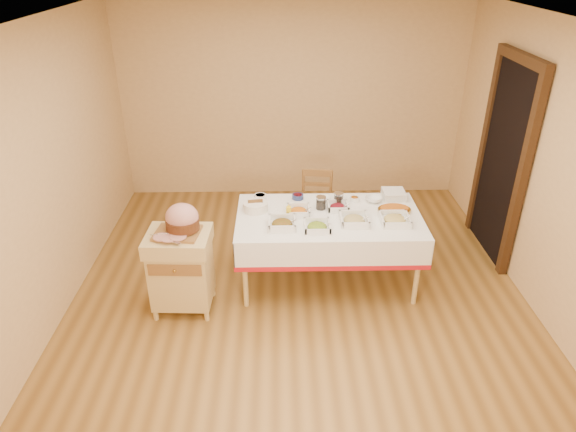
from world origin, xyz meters
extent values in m
plane|color=olive|center=(0.00, 0.00, 0.00)|extent=(5.00, 5.00, 0.00)
plane|color=white|center=(0.00, 0.00, 2.60)|extent=(5.00, 5.00, 0.00)
plane|color=tan|center=(0.00, 2.50, 1.30)|extent=(4.50, 0.00, 4.50)
plane|color=tan|center=(0.00, -2.50, 1.30)|extent=(4.50, 0.00, 4.50)
plane|color=tan|center=(-2.25, 0.00, 1.30)|extent=(0.00, 5.00, 5.00)
plane|color=tan|center=(2.25, 0.00, 1.30)|extent=(0.00, 5.00, 5.00)
cube|color=black|center=(2.21, 0.90, 1.05)|extent=(0.06, 0.90, 2.10)
cube|color=#3A2312|center=(2.19, 0.40, 1.05)|extent=(0.08, 0.10, 2.10)
cube|color=#3A2312|center=(2.19, 1.40, 1.05)|extent=(0.08, 0.10, 2.10)
cube|color=#3A2312|center=(2.19, 0.90, 2.15)|extent=(0.08, 1.10, 0.10)
cube|color=#D9BC77|center=(0.30, 0.30, 0.73)|extent=(1.80, 1.00, 0.04)
cylinder|color=#D9BC77|center=(-0.52, -0.12, 0.35)|extent=(0.05, 0.05, 0.71)
cylinder|color=#D9BC77|center=(-0.52, 0.72, 0.35)|extent=(0.05, 0.05, 0.71)
cylinder|color=#D9BC77|center=(1.12, -0.12, 0.35)|extent=(0.05, 0.05, 0.71)
cylinder|color=#D9BC77|center=(1.12, 0.72, 0.35)|extent=(0.05, 0.05, 0.71)
cube|color=white|center=(0.30, 0.30, 0.76)|extent=(1.82, 1.02, 0.01)
cube|color=#D9BC77|center=(-1.11, -0.13, 0.38)|extent=(0.55, 0.46, 0.58)
cube|color=#D9BC77|center=(-1.11, -0.13, 0.74)|extent=(0.59, 0.50, 0.14)
cube|color=olive|center=(-1.11, -0.36, 0.58)|extent=(0.48, 0.03, 0.12)
sphere|color=#B68D33|center=(-1.11, -0.37, 0.58)|extent=(0.03, 0.03, 0.03)
cylinder|color=#D9BC77|center=(-1.35, -0.32, 0.05)|extent=(0.05, 0.05, 0.10)
cylinder|color=#D9BC77|center=(-1.35, 0.06, 0.05)|extent=(0.05, 0.05, 0.10)
cylinder|color=#D9BC77|center=(-0.87, -0.32, 0.05)|extent=(0.05, 0.05, 0.10)
cylinder|color=#D9BC77|center=(-0.87, 0.06, 0.05)|extent=(0.05, 0.05, 0.10)
cube|color=olive|center=(0.24, 1.12, 0.42)|extent=(0.41, 0.40, 0.03)
cylinder|color=olive|center=(0.06, 0.98, 0.20)|extent=(0.03, 0.03, 0.40)
cylinder|color=olive|center=(0.10, 1.30, 0.20)|extent=(0.03, 0.03, 0.40)
cylinder|color=olive|center=(0.38, 0.95, 0.20)|extent=(0.03, 0.03, 0.40)
cylinder|color=olive|center=(0.42, 1.27, 0.20)|extent=(0.03, 0.03, 0.40)
cylinder|color=olive|center=(0.10, 1.30, 0.62)|extent=(0.03, 0.03, 0.43)
cylinder|color=olive|center=(0.42, 1.27, 0.62)|extent=(0.03, 0.03, 0.43)
cube|color=olive|center=(0.26, 1.28, 0.80)|extent=(0.34, 0.07, 0.08)
cube|color=olive|center=(-1.11, -0.13, 0.83)|extent=(0.40, 0.32, 0.02)
ellipsoid|color=tan|center=(-1.06, -0.09, 0.97)|extent=(0.30, 0.27, 0.25)
cylinder|color=#502812|center=(-1.06, -0.09, 0.90)|extent=(0.30, 0.30, 0.10)
cube|color=silver|center=(-1.16, -0.29, 0.85)|extent=(0.25, 0.11, 0.00)
cylinder|color=silver|center=(-1.19, -0.18, 0.85)|extent=(0.29, 0.08, 0.01)
cube|color=white|center=(-0.16, 0.08, 0.77)|extent=(0.26, 0.26, 0.02)
ellipsoid|color=maroon|center=(-0.16, 0.08, 0.79)|extent=(0.20, 0.20, 0.07)
cylinder|color=silver|center=(-0.11, 0.06, 0.80)|extent=(0.16, 0.01, 0.11)
cube|color=white|center=(0.16, 0.02, 0.77)|extent=(0.24, 0.24, 0.01)
ellipsoid|color=#B0A416|center=(0.16, 0.02, 0.79)|extent=(0.18, 0.18, 0.06)
cylinder|color=silver|center=(0.22, 0.00, 0.79)|extent=(0.13, 0.01, 0.10)
cube|color=white|center=(0.53, 0.14, 0.77)|extent=(0.27, 0.27, 0.02)
ellipsoid|color=tan|center=(0.53, 0.14, 0.79)|extent=(0.20, 0.20, 0.07)
cylinder|color=silver|center=(0.58, 0.12, 0.80)|extent=(0.15, 0.01, 0.11)
cube|color=white|center=(0.92, 0.14, 0.77)|extent=(0.28, 0.28, 0.01)
ellipsoid|color=tan|center=(0.92, 0.14, 0.79)|extent=(0.21, 0.21, 0.07)
cylinder|color=silver|center=(0.98, 0.12, 0.79)|extent=(0.14, 0.01, 0.10)
cube|color=white|center=(0.00, 0.34, 0.77)|extent=(0.23, 0.23, 0.02)
ellipsoid|color=#D0680F|center=(0.00, 0.34, 0.79)|extent=(0.17, 0.17, 0.06)
cylinder|color=silver|center=(0.05, 0.31, 0.80)|extent=(0.15, 0.01, 0.11)
cube|color=white|center=(0.40, 0.43, 0.77)|extent=(0.21, 0.21, 0.01)
ellipsoid|color=#5D0B17|center=(0.40, 0.43, 0.79)|extent=(0.16, 0.16, 0.06)
cylinder|color=silver|center=(0.45, 0.41, 0.79)|extent=(0.14, 0.01, 0.10)
cylinder|color=white|center=(-0.39, 0.67, 0.79)|extent=(0.13, 0.13, 0.06)
cylinder|color=black|center=(-0.39, 0.67, 0.81)|extent=(0.10, 0.10, 0.02)
cylinder|color=navy|center=(0.01, 0.68, 0.79)|extent=(0.12, 0.12, 0.05)
cylinder|color=#5D0B17|center=(0.01, 0.68, 0.80)|extent=(0.09, 0.09, 0.02)
cylinder|color=white|center=(0.59, 0.61, 0.78)|extent=(0.10, 0.10, 0.05)
cylinder|color=#D0680F|center=(0.59, 0.61, 0.80)|extent=(0.08, 0.08, 0.02)
imported|color=white|center=(0.28, 0.65, 0.78)|extent=(0.15, 0.15, 0.03)
imported|color=white|center=(0.79, 0.61, 0.79)|extent=(0.21, 0.21, 0.05)
cylinder|color=silver|center=(0.23, 0.45, 0.82)|extent=(0.10, 0.10, 0.12)
cylinder|color=silver|center=(0.23, 0.45, 0.89)|extent=(0.10, 0.10, 0.01)
cylinder|color=black|center=(0.23, 0.45, 0.80)|extent=(0.08, 0.08, 0.09)
cylinder|color=silver|center=(0.42, 0.55, 0.82)|extent=(0.09, 0.09, 0.11)
cylinder|color=silver|center=(0.42, 0.55, 0.88)|extent=(0.10, 0.10, 0.01)
cylinder|color=black|center=(0.42, 0.55, 0.80)|extent=(0.08, 0.08, 0.08)
cylinder|color=yellow|center=(-0.10, 0.25, 0.82)|extent=(0.05, 0.05, 0.12)
cone|color=yellow|center=(-0.10, 0.25, 0.90)|extent=(0.03, 0.03, 0.03)
cylinder|color=white|center=(-0.43, 0.43, 0.80)|extent=(0.25, 0.25, 0.09)
cube|color=white|center=(1.01, 0.69, 0.77)|extent=(0.23, 0.23, 0.01)
cube|color=white|center=(1.01, 0.69, 0.78)|extent=(0.23, 0.23, 0.01)
cube|color=white|center=(1.01, 0.69, 0.79)|extent=(0.23, 0.23, 0.01)
cube|color=white|center=(1.01, 0.69, 0.81)|extent=(0.23, 0.23, 0.01)
cube|color=white|center=(1.01, 0.69, 0.82)|extent=(0.23, 0.23, 0.01)
cube|color=white|center=(1.01, 0.69, 0.84)|extent=(0.23, 0.23, 0.01)
ellipsoid|color=#B68D33|center=(0.96, 0.38, 0.77)|extent=(0.33, 0.24, 0.03)
ellipsoid|color=#BC5D14|center=(0.96, 0.38, 0.79)|extent=(0.28, 0.20, 0.03)
camera|label=1|loc=(-0.20, -4.15, 3.12)|focal=32.00mm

